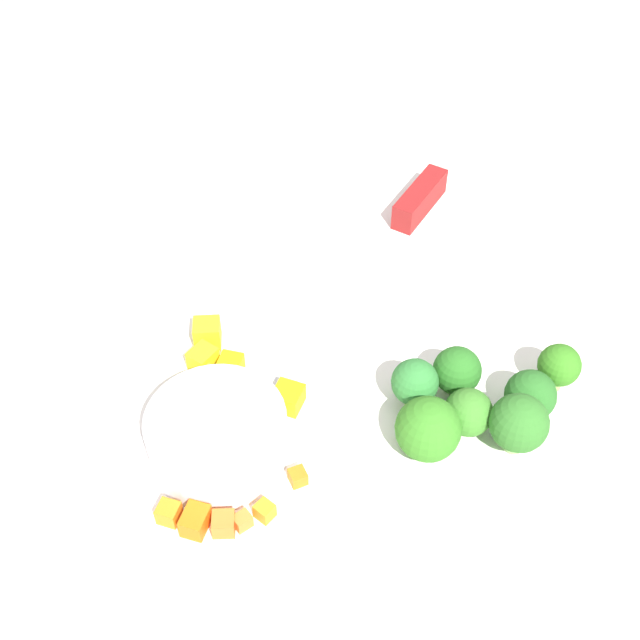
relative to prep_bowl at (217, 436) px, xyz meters
name	(u,v)px	position (x,y,z in m)	size (l,w,h in m)	color
ground_plane	(320,340)	(0.10, -0.08, -0.03)	(4.00, 4.00, 0.00)	gray
cutting_board	(320,335)	(0.10, -0.08, -0.02)	(0.44, 0.39, 0.01)	white
prep_bowl	(217,436)	(0.00, 0.00, 0.00)	(0.09, 0.09, 0.04)	white
chef_knife	(391,236)	(0.19, -0.15, -0.01)	(0.25, 0.21, 0.02)	silver
carrot_dice_0	(298,477)	(-0.03, -0.05, -0.01)	(0.01, 0.01, 0.01)	orange
carrot_dice_1	(195,521)	(-0.05, 0.02, -0.01)	(0.02, 0.01, 0.01)	orange
carrot_dice_2	(169,513)	(-0.04, 0.03, -0.01)	(0.01, 0.01, 0.01)	orange
carrot_dice_3	(224,524)	(-0.06, 0.00, -0.01)	(0.01, 0.01, 0.01)	orange
carrot_dice_4	(265,511)	(-0.05, -0.02, -0.01)	(0.01, 0.01, 0.01)	orange
carrot_dice_5	(242,521)	(-0.06, -0.01, -0.01)	(0.01, 0.01, 0.01)	orange
pepper_dice_0	(210,382)	(0.06, 0.00, -0.01)	(0.02, 0.02, 0.01)	yellow
pepper_dice_1	(203,359)	(0.08, 0.01, -0.01)	(0.02, 0.02, 0.02)	yellow
pepper_dice_2	(208,337)	(0.10, 0.00, -0.01)	(0.02, 0.02, 0.02)	yellow
pepper_dice_3	(231,365)	(0.07, -0.01, -0.01)	(0.01, 0.02, 0.01)	yellow
pepper_dice_4	(288,398)	(0.03, -0.05, -0.01)	(0.02, 0.02, 0.02)	yellow
broccoli_floret_0	(415,383)	(0.02, -0.13, 0.00)	(0.03, 0.03, 0.04)	#97BF65
broccoli_floret_1	(519,424)	(-0.03, -0.19, 0.01)	(0.04, 0.04, 0.04)	#8CB86C
broccoli_floret_2	(457,371)	(0.03, -0.17, 0.00)	(0.03, 0.03, 0.04)	#8FB462
broccoli_floret_3	(559,366)	(0.02, -0.24, 0.00)	(0.03, 0.03, 0.04)	#90B258
broccoli_floret_4	(530,396)	(0.00, -0.21, 0.00)	(0.04, 0.04, 0.04)	#8EB56B
broccoli_floret_5	(428,429)	(-0.02, -0.13, 0.00)	(0.04, 0.04, 0.04)	#85B36D
broccoli_floret_6	(468,413)	(-0.01, -0.16, 0.00)	(0.03, 0.03, 0.04)	#89C160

